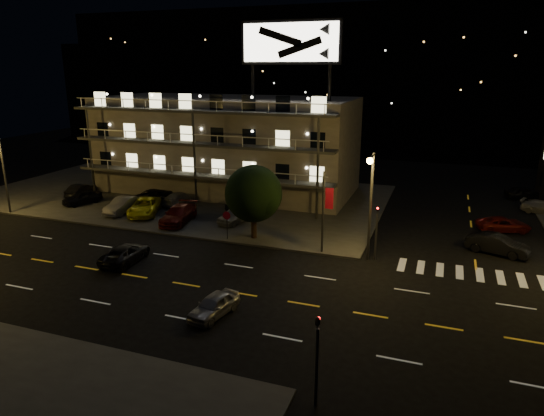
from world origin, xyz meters
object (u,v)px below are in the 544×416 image
(lot_car_2, at_px, (144,207))
(lot_car_4, at_px, (236,214))
(road_car_east, at_px, (214,305))
(lot_car_7, at_px, (180,198))
(road_car_west, at_px, (125,254))
(side_car_0, at_px, (497,244))
(tree, at_px, (253,195))

(lot_car_2, bearing_deg, lot_car_4, -17.17)
(road_car_east, bearing_deg, lot_car_7, 135.50)
(road_car_east, relative_size, road_car_west, 0.81)
(lot_car_2, height_order, lot_car_7, lot_car_2)
(side_car_0, xyz_separation_m, road_car_east, (-16.02, -15.92, -0.12))
(side_car_0, bearing_deg, lot_car_2, 109.11)
(side_car_0, height_order, road_car_west, side_car_0)
(lot_car_7, xyz_separation_m, road_car_east, (13.38, -19.36, -0.17))
(lot_car_4, bearing_deg, tree, -34.79)
(tree, height_order, lot_car_4, tree)
(road_car_west, bearing_deg, lot_car_7, -79.68)
(lot_car_7, bearing_deg, lot_car_4, 167.17)
(side_car_0, distance_m, road_car_east, 22.58)
(tree, relative_size, road_car_west, 1.34)
(tree, distance_m, road_car_west, 10.83)
(tree, relative_size, side_car_0, 1.35)
(side_car_0, bearing_deg, road_car_west, 131.00)
(tree, xyz_separation_m, lot_car_2, (-12.28, 2.64, -2.87))
(side_car_0, bearing_deg, road_car_east, 152.70)
(lot_car_7, bearing_deg, lot_car_2, 80.41)
(lot_car_2, height_order, road_car_east, lot_car_2)
(road_car_east, bearing_deg, lot_car_2, 145.20)
(lot_car_2, bearing_deg, road_car_west, -84.35)
(tree, bearing_deg, side_car_0, 10.01)
(road_car_west, bearing_deg, lot_car_2, -67.09)
(road_car_east, height_order, road_car_west, road_car_west)
(tree, xyz_separation_m, side_car_0, (18.66, 3.29, -3.03))
(lot_car_4, bearing_deg, road_car_west, -96.87)
(lot_car_7, bearing_deg, road_car_west, 115.59)
(tree, distance_m, lot_car_2, 12.89)
(lot_car_4, height_order, lot_car_7, lot_car_4)
(lot_car_4, height_order, road_car_west, lot_car_4)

